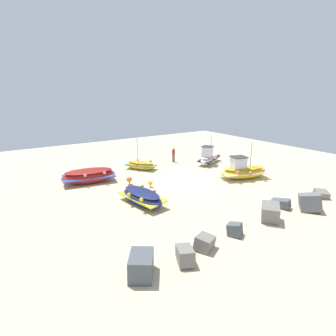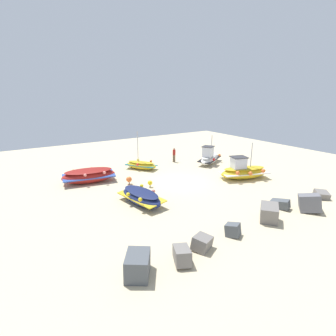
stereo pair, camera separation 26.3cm
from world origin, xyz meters
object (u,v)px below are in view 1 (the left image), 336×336
(fishing_boat_0, at_px, (142,197))
(mooring_buoy_1, at_px, (150,183))
(person_walking, at_px, (174,154))
(fishing_boat_3, at_px, (89,176))
(mooring_buoy_0, at_px, (129,180))
(fishing_boat_1, at_px, (243,171))
(fishing_boat_2, at_px, (141,165))
(fishing_boat_4, at_px, (209,158))

(fishing_boat_0, distance_m, mooring_buoy_1, 3.36)
(person_walking, bearing_deg, fishing_boat_3, -27.27)
(mooring_buoy_0, height_order, mooring_buoy_1, mooring_buoy_0)
(mooring_buoy_0, bearing_deg, fishing_boat_1, 155.89)
(mooring_buoy_0, bearing_deg, fishing_boat_0, 76.71)
(fishing_boat_1, bearing_deg, fishing_boat_3, -10.75)
(fishing_boat_1, relative_size, fishing_boat_2, 1.24)
(fishing_boat_4, height_order, mooring_buoy_0, fishing_boat_4)
(fishing_boat_2, distance_m, mooring_buoy_1, 5.48)
(person_walking, bearing_deg, fishing_boat_0, 7.81)
(fishing_boat_2, bearing_deg, fishing_boat_0, -62.06)
(fishing_boat_3, xyz_separation_m, fishing_boat_4, (-13.06, 0.93, 0.04))
(person_walking, height_order, mooring_buoy_0, person_walking)
(fishing_boat_3, height_order, mooring_buoy_0, fishing_boat_3)
(fishing_boat_0, distance_m, person_walking, 11.76)
(fishing_boat_3, bearing_deg, fishing_boat_4, -174.15)
(fishing_boat_3, distance_m, fishing_boat_4, 13.09)
(mooring_buoy_0, relative_size, mooring_buoy_1, 1.17)
(fishing_boat_2, bearing_deg, mooring_buoy_1, -54.38)
(fishing_boat_0, relative_size, mooring_buoy_1, 7.17)
(fishing_boat_0, bearing_deg, fishing_boat_3, 4.79)
(fishing_boat_2, xyz_separation_m, mooring_buoy_1, (1.83, 5.16, -0.06))
(person_walking, xyz_separation_m, mooring_buoy_0, (7.38, 4.02, -0.51))
(fishing_boat_0, height_order, person_walking, person_walking)
(fishing_boat_3, distance_m, person_walking, 10.26)
(fishing_boat_3, relative_size, mooring_buoy_1, 8.25)
(fishing_boat_4, distance_m, person_walking, 3.95)
(fishing_boat_2, relative_size, fishing_boat_3, 0.82)
(fishing_boat_4, xyz_separation_m, person_walking, (2.94, -2.62, 0.28))
(fishing_boat_2, height_order, person_walking, fishing_boat_2)
(fishing_boat_0, height_order, fishing_boat_3, fishing_boat_3)
(fishing_boat_2, distance_m, fishing_boat_4, 7.65)
(fishing_boat_1, distance_m, fishing_boat_2, 10.11)
(mooring_buoy_0, distance_m, mooring_buoy_1, 2.00)
(fishing_boat_2, bearing_deg, fishing_boat_4, 38.99)
(fishing_boat_3, bearing_deg, mooring_buoy_0, 149.33)
(fishing_boat_3, xyz_separation_m, person_walking, (-10.11, -1.68, 0.32))
(fishing_boat_3, bearing_deg, fishing_boat_2, -158.31)
(fishing_boat_3, distance_m, mooring_buoy_0, 3.60)
(fishing_boat_1, height_order, mooring_buoy_0, fishing_boat_1)
(fishing_boat_1, bearing_deg, fishing_boat_4, -81.24)
(fishing_boat_0, xyz_separation_m, mooring_buoy_1, (-2.15, -2.58, -0.14))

